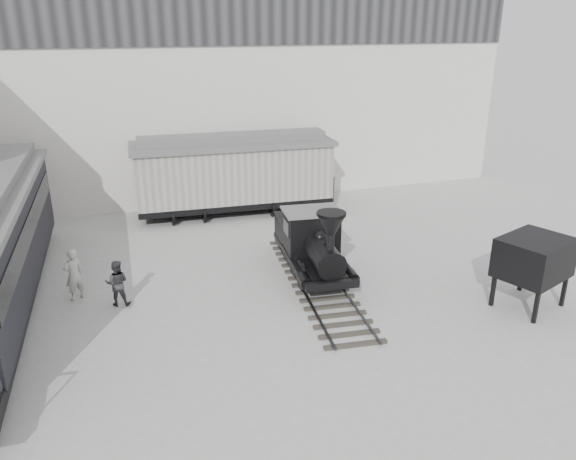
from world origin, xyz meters
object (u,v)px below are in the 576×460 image
object	(u,v)px
visitor_a	(74,275)
visitor_b	(117,283)
locomotive	(314,248)
boxcar	(234,172)
coal_hopper	(533,263)

from	to	relation	value
visitor_a	visitor_b	xyz separation A→B (m)	(1.38, -0.90, -0.13)
locomotive	boxcar	distance (m)	8.50
coal_hopper	boxcar	bearing A→B (deg)	98.36
locomotive	visitor_b	size ratio (longest dim) A/B	5.68
visitor_b	coal_hopper	xyz separation A→B (m)	(13.22, -4.54, 0.79)
boxcar	visitor_a	world-z (taller)	boxcar
boxcar	visitor_a	distance (m)	10.64
locomotive	boxcar	xyz separation A→B (m)	(-1.02, 8.39, 0.93)
visitor_a	coal_hopper	size ratio (longest dim) A/B	0.68
boxcar	visitor_a	bearing A→B (deg)	-131.70
visitor_b	coal_hopper	bearing A→B (deg)	173.98
visitor_b	locomotive	bearing A→B (deg)	-167.29
boxcar	visitor_b	xyz separation A→B (m)	(-6.10, -8.36, -1.30)
boxcar	coal_hopper	bearing A→B (deg)	-57.75
visitor_a	boxcar	bearing A→B (deg)	-163.30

